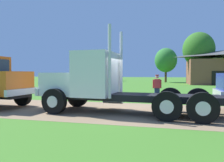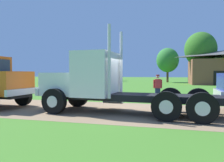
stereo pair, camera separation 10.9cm
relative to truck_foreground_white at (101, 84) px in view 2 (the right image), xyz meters
The scene contains 7 objects.
ground_plane 1.51m from the truck_foreground_white, 33.24° to the left, with size 200.00×200.00×0.00m, color #417925.
dirt_track 1.51m from the truck_foreground_white, 33.24° to the left, with size 120.00×5.74×0.01m, color #8C7052.
truck_foreground_white is the anchor object (origin of this frame).
visitor_far_side 5.56m from the truck_foreground_white, 65.26° to the left, with size 0.57×0.34×1.73m.
tree_left 45.20m from the truck_foreground_white, 107.99° to the left, with size 4.67×4.67×7.46m.
tree_mid 36.56m from the truck_foreground_white, 86.10° to the left, with size 4.49×4.49×7.00m.
tree_right 32.82m from the truck_foreground_white, 75.52° to the left, with size 5.44×5.44×9.07m.
Camera 2 is at (2.53, -10.22, 1.81)m, focal length 35.15 mm.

